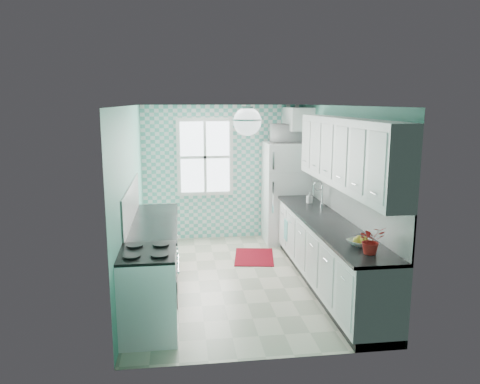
{
  "coord_description": "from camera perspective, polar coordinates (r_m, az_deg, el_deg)",
  "views": [
    {
      "loc": [
        -0.83,
        -6.43,
        2.56
      ],
      "look_at": [
        0.05,
        0.25,
        1.25
      ],
      "focal_mm": 35.0,
      "sensor_mm": 36.0,
      "label": 1
    }
  ],
  "objects": [
    {
      "name": "rug",
      "position": [
        7.88,
        1.73,
        -7.91
      ],
      "size": [
        0.77,
        0.99,
        0.01
      ],
      "primitive_type": "cube",
      "rotation": [
        0.0,
        0.0,
        -0.16
      ],
      "color": "#630717",
      "rests_on": "floor"
    },
    {
      "name": "ceiling_light",
      "position": [
        5.7,
        0.89,
        8.62
      ],
      "size": [
        0.34,
        0.34,
        0.35
      ],
      "color": "silver",
      "rests_on": "ceiling"
    },
    {
      "name": "potted_plant",
      "position": [
        5.24,
        15.7,
        -5.66
      ],
      "size": [
        0.3,
        0.27,
        0.31
      ],
      "primitive_type": "imported",
      "rotation": [
        0.0,
        0.0,
        0.11
      ],
      "color": "#B10327",
      "rests_on": "countertop_right"
    },
    {
      "name": "floor",
      "position": [
        6.98,
        -0.14,
        -10.62
      ],
      "size": [
        3.0,
        4.4,
        0.02
      ],
      "primitive_type": "cube",
      "color": "beige",
      "rests_on": "ground"
    },
    {
      "name": "fruit_bowl",
      "position": [
        5.54,
        14.42,
        -5.98
      ],
      "size": [
        0.36,
        0.36,
        0.07
      ],
      "primitive_type": "imported",
      "rotation": [
        0.0,
        0.0,
        0.4
      ],
      "color": "white",
      "rests_on": "countertop_right"
    },
    {
      "name": "dish_towel",
      "position": [
        7.75,
        5.61,
        -4.63
      ],
      "size": [
        0.07,
        0.22,
        0.33
      ],
      "primitive_type": "cube",
      "rotation": [
        0.0,
        0.0,
        0.27
      ],
      "color": "#5EA597",
      "rests_on": "base_cabinets_right"
    },
    {
      "name": "soap_bottle",
      "position": [
        7.64,
        8.46,
        -0.7
      ],
      "size": [
        0.09,
        0.1,
        0.18
      ],
      "primitive_type": "imported",
      "rotation": [
        0.0,
        0.0,
        0.23
      ],
      "color": "#83ACB6",
      "rests_on": "countertop_right"
    },
    {
      "name": "upper_cabinets_right",
      "position": [
        6.26,
        12.83,
        4.67
      ],
      "size": [
        0.33,
        3.2,
        0.9
      ],
      "primitive_type": "cube",
      "color": "white",
      "rests_on": "wall_right"
    },
    {
      "name": "accent_wall",
      "position": [
        8.76,
        -1.98,
        2.39
      ],
      "size": [
        3.0,
        0.01,
        2.5
      ],
      "primitive_type": "cube",
      "color": "#5CBCAB",
      "rests_on": "wall_back"
    },
    {
      "name": "wall_front",
      "position": [
        4.5,
        3.49,
        -5.95
      ],
      "size": [
        3.0,
        0.02,
        2.5
      ],
      "primitive_type": "cube",
      "color": "#5CB19B",
      "rests_on": "floor"
    },
    {
      "name": "base_cabinets_right",
      "position": [
        6.7,
        10.62,
        -7.54
      ],
      "size": [
        0.6,
        3.6,
        0.9
      ],
      "primitive_type": "cube",
      "color": "white",
      "rests_on": "floor"
    },
    {
      "name": "wall_back",
      "position": [
        8.78,
        -2.0,
        2.41
      ],
      "size": [
        3.0,
        0.02,
        2.5
      ],
      "primitive_type": "cube",
      "color": "#5CB19B",
      "rests_on": "floor"
    },
    {
      "name": "microwave",
      "position": [
        8.48,
        5.79,
        7.15
      ],
      "size": [
        0.61,
        0.43,
        0.33
      ],
      "primitive_type": "imported",
      "rotation": [
        0.0,
        0.0,
        3.1
      ],
      "color": "white",
      "rests_on": "fridge"
    },
    {
      "name": "window",
      "position": [
        8.66,
        -4.29,
        4.27
      ],
      "size": [
        1.04,
        0.05,
        1.44
      ],
      "color": "white",
      "rests_on": "wall_back"
    },
    {
      "name": "stove",
      "position": [
        5.37,
        -11.09,
        -11.85
      ],
      "size": [
        0.63,
        0.78,
        0.94
      ],
      "rotation": [
        0.0,
        0.0,
        -0.04
      ],
      "color": "silver",
      "rests_on": "floor"
    },
    {
      "name": "wall_right",
      "position": [
        6.97,
        12.26,
        -0.09
      ],
      "size": [
        0.02,
        4.4,
        2.5
      ],
      "primitive_type": "cube",
      "color": "#5CB19B",
      "rests_on": "floor"
    },
    {
      "name": "wall_left",
      "position": [
        6.6,
        -13.26,
        -0.75
      ],
      "size": [
        0.02,
        4.4,
        2.5
      ],
      "primitive_type": "cube",
      "color": "#5CB19B",
      "rests_on": "floor"
    },
    {
      "name": "base_cabinets_left",
      "position": [
        6.71,
        -10.37,
        -7.52
      ],
      "size": [
        0.6,
        2.15,
        0.9
      ],
      "primitive_type": "cube",
      "color": "white",
      "rests_on": "floor"
    },
    {
      "name": "upper_cabinet_fridge",
      "position": [
        8.54,
        7.03,
        8.83
      ],
      "size": [
        0.4,
        0.74,
        0.4
      ],
      "primitive_type": "cube",
      "color": "white",
      "rests_on": "wall_right"
    },
    {
      "name": "ceiling",
      "position": [
        6.49,
        -0.15,
        10.56
      ],
      "size": [
        3.0,
        4.4,
        0.02
      ],
      "primitive_type": "cube",
      "color": "white",
      "rests_on": "wall_back"
    },
    {
      "name": "countertop_right",
      "position": [
        6.57,
        10.64,
        -3.65
      ],
      "size": [
        0.63,
        3.6,
        0.04
      ],
      "primitive_type": "cube",
      "color": "black",
      "rests_on": "base_cabinets_right"
    },
    {
      "name": "countertop_left",
      "position": [
        6.57,
        -10.38,
        -3.63
      ],
      "size": [
        0.63,
        2.15,
        0.04
      ],
      "primitive_type": "cube",
      "color": "black",
      "rests_on": "base_cabinets_left"
    },
    {
      "name": "backsplash_right",
      "position": [
        6.6,
        13.22,
        -1.22
      ],
      "size": [
        0.02,
        3.6,
        0.51
      ],
      "primitive_type": "cube",
      "color": "white",
      "rests_on": "wall_right"
    },
    {
      "name": "sink",
      "position": [
        7.4,
        8.64,
        -1.84
      ],
      "size": [
        0.5,
        0.42,
        0.53
      ],
      "rotation": [
        0.0,
        0.0,
        -0.05
      ],
      "color": "silver",
      "rests_on": "countertop_right"
    },
    {
      "name": "backsplash_left",
      "position": [
        6.53,
        -13.11,
        -1.35
      ],
      "size": [
        0.02,
        2.15,
        0.51
      ],
      "primitive_type": "cube",
      "color": "white",
      "rests_on": "wall_left"
    },
    {
      "name": "fridge",
      "position": [
        8.61,
        5.65,
        -0.05
      ],
      "size": [
        0.8,
        0.79,
        1.84
      ],
      "rotation": [
        0.0,
        0.0,
        0.04
      ],
      "color": "white",
      "rests_on": "floor"
    }
  ]
}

